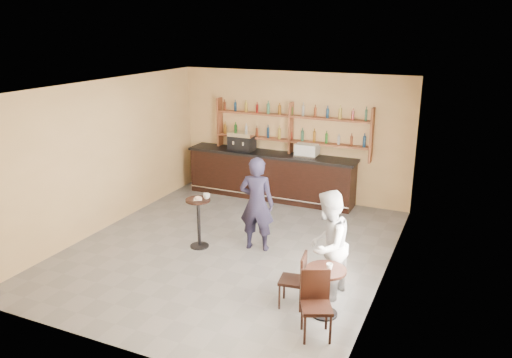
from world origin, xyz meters
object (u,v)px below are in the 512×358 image
at_px(cafe_table, 325,292).
at_px(chair_south, 317,307).
at_px(bar_counter, 271,176).
at_px(espresso_machine, 242,141).
at_px(patron_second, 327,245).
at_px(pastry_case, 307,150).
at_px(pedestal_table, 199,223).
at_px(chair_west, 292,280).
at_px(man_main, 257,204).

bearing_deg(cafe_table, chair_south, -85.24).
bearing_deg(bar_counter, espresso_machine, 180.00).
bearing_deg(patron_second, cafe_table, 21.21).
distance_m(chair_south, patron_second, 1.23).
bearing_deg(chair_south, pastry_case, 84.73).
height_order(pastry_case, pedestal_table, pastry_case).
height_order(pedestal_table, cafe_table, pedestal_table).
bearing_deg(pedestal_table, pastry_case, 71.40).
height_order(bar_counter, chair_south, bar_counter).
distance_m(pedestal_table, chair_west, 2.78).
distance_m(pedestal_table, man_main, 1.24).
distance_m(bar_counter, man_main, 3.09).
relative_size(espresso_machine, patron_second, 0.35).
distance_m(pastry_case, pedestal_table, 3.62).
bearing_deg(chair_south, patron_second, 74.30).
distance_m(man_main, patron_second, 2.15).
distance_m(pastry_case, patron_second, 4.52).
bearing_deg(man_main, bar_counter, -81.26).
bearing_deg(espresso_machine, cafe_table, -49.39).
bearing_deg(espresso_machine, bar_counter, 2.74).
bearing_deg(pastry_case, pedestal_table, -111.83).
relative_size(espresso_machine, pedestal_table, 0.63).
relative_size(cafe_table, chair_west, 0.87).
relative_size(man_main, patron_second, 1.04).
distance_m(pedestal_table, chair_south, 3.63).
xyz_separation_m(cafe_table, patron_second, (-0.14, 0.54, 0.52)).
bearing_deg(pastry_case, chair_west, -77.18).
distance_m(chair_west, chair_south, 0.89).
relative_size(chair_south, patron_second, 0.53).
xyz_separation_m(espresso_machine, pastry_case, (1.76, 0.00, -0.06)).
relative_size(pastry_case, chair_south, 0.57).
distance_m(bar_counter, patron_second, 4.96).
height_order(pastry_case, man_main, man_main).
distance_m(bar_counter, chair_west, 5.17).
distance_m(bar_counter, chair_south, 6.03).
xyz_separation_m(pastry_case, chair_west, (1.33, -4.64, -0.90)).
xyz_separation_m(chair_west, chair_south, (0.60, -0.65, 0.03)).
bearing_deg(chair_west, espresso_machine, -154.33).
height_order(pastry_case, cafe_table, pastry_case).
xyz_separation_m(bar_counter, chair_south, (2.89, -5.29, -0.11)).
bearing_deg(chair_west, man_main, -149.24).
xyz_separation_m(pastry_case, chair_south, (1.93, -5.29, -0.87)).
bearing_deg(pastry_case, man_main, -93.96).
height_order(espresso_machine, cafe_table, espresso_machine).
distance_m(espresso_machine, pedestal_table, 3.51).
xyz_separation_m(cafe_table, chair_south, (0.05, -0.60, 0.09)).
xyz_separation_m(man_main, chair_south, (1.97, -2.35, -0.46)).
xyz_separation_m(bar_counter, patron_second, (2.70, -4.15, 0.32)).
bearing_deg(patron_second, chair_west, -33.57).
relative_size(chair_west, chair_south, 0.93).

